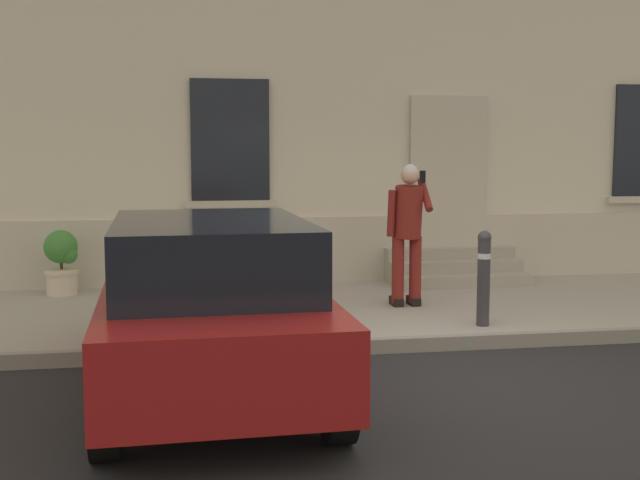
# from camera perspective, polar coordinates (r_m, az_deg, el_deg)

# --- Properties ---
(ground_plane) EXTENTS (80.00, 80.00, 0.00)m
(ground_plane) POSITION_cam_1_polar(r_m,az_deg,el_deg) (7.58, 6.98, -9.54)
(ground_plane) COLOR #232326
(sidewalk) EXTENTS (24.00, 3.60, 0.15)m
(sidewalk) POSITION_cam_1_polar(r_m,az_deg,el_deg) (10.21, 2.46, -4.91)
(sidewalk) COLOR #99968E
(sidewalk) RESTS_ON ground
(curb_edge) EXTENTS (24.00, 0.12, 0.15)m
(curb_edge) POSITION_cam_1_polar(r_m,az_deg,el_deg) (8.44, 5.14, -7.35)
(curb_edge) COLOR gray
(curb_edge) RESTS_ON ground
(building_facade) EXTENTS (24.00, 1.52, 7.50)m
(building_facade) POSITION_cam_1_polar(r_m,az_deg,el_deg) (12.56, 0.09, 13.96)
(building_facade) COLOR beige
(building_facade) RESTS_ON ground
(entrance_stoop) EXTENTS (1.93, 0.96, 0.48)m
(entrance_stoop) POSITION_cam_1_polar(r_m,az_deg,el_deg) (11.99, 9.36, -2.03)
(entrance_stoop) COLOR #9E998E
(entrance_stoop) RESTS_ON sidewalk
(hatchback_car_red) EXTENTS (1.89, 4.12, 1.50)m
(hatchback_car_red) POSITION_cam_1_polar(r_m,az_deg,el_deg) (6.96, -7.72, -4.32)
(hatchback_car_red) COLOR maroon
(hatchback_car_red) RESTS_ON ground
(bollard_near_person) EXTENTS (0.15, 0.15, 1.04)m
(bollard_near_person) POSITION_cam_1_polar(r_m,az_deg,el_deg) (9.04, 11.40, -2.40)
(bollard_near_person) COLOR #333338
(bollard_near_person) RESTS_ON sidewalk
(person_on_phone) EXTENTS (0.51, 0.49, 1.75)m
(person_on_phone) POSITION_cam_1_polar(r_m,az_deg,el_deg) (9.94, 6.17, 1.02)
(person_on_phone) COLOR maroon
(person_on_phone) RESTS_ON sidewalk
(planter_cream) EXTENTS (0.44, 0.44, 0.86)m
(planter_cream) POSITION_cam_1_polar(r_m,az_deg,el_deg) (11.29, -17.64, -1.39)
(planter_cream) COLOR beige
(planter_cream) RESTS_ON sidewalk
(planter_olive) EXTENTS (0.44, 0.44, 0.86)m
(planter_olive) POSITION_cam_1_polar(r_m,az_deg,el_deg) (11.05, -6.13, -1.29)
(planter_olive) COLOR #606B38
(planter_olive) RESTS_ON sidewalk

